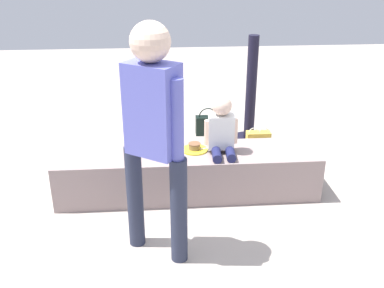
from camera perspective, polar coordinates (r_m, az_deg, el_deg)
name	(u,v)px	position (r m, az deg, el deg)	size (l,w,h in m)	color
ground_plane	(188,192)	(3.89, -0.51, -6.20)	(12.00, 12.00, 0.00)	#AA9E94
concrete_ledge	(188,173)	(3.80, -0.52, -3.70)	(2.18, 0.50, 0.38)	gray
child_seated	(222,128)	(3.64, 3.81, 2.01)	(0.28, 0.32, 0.48)	#1C1F4C
adult_standing	(153,124)	(2.76, -4.97, 2.51)	(0.40, 0.34, 1.58)	#252B3F
cake_plate	(195,148)	(3.74, 0.33, -0.51)	(0.22, 0.22, 0.07)	yellow
gift_bag	(258,145)	(4.49, 8.41, -0.10)	(0.24, 0.11, 0.33)	gold
railing_post	(250,103)	(4.77, 7.46, 5.18)	(0.36, 0.36, 1.15)	black
water_bottle_near_gift	(162,145)	(4.54, -3.89, -0.18)	(0.07, 0.07, 0.22)	silver
water_bottle_far_side	(132,129)	(5.00, -7.69, 1.97)	(0.07, 0.07, 0.21)	silver
party_cup_red	(212,160)	(4.35, 2.59, -2.06)	(0.08, 0.08, 0.10)	red
cake_box_white	(101,152)	(4.56, -11.50, -1.03)	(0.29, 0.31, 0.13)	white
handbag_black_leather	(208,125)	(5.02, 2.02, 2.47)	(0.27, 0.11, 0.31)	black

